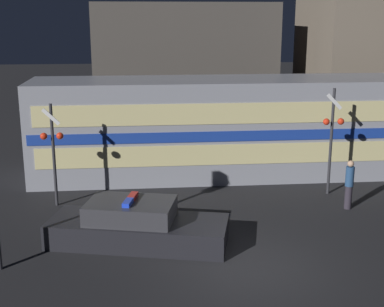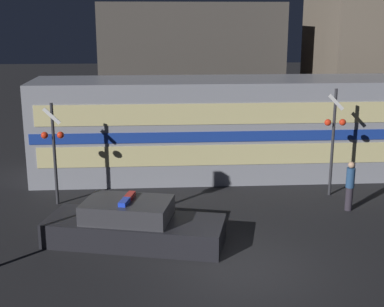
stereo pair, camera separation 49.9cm
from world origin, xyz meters
name	(u,v)px [view 1 (the left image)]	position (x,y,z in m)	size (l,w,h in m)	color
ground_plane	(245,268)	(0.00, 0.00, 0.00)	(120.00, 120.00, 0.00)	black
train	(230,127)	(0.94, 8.27, 1.93)	(15.49, 3.19, 3.85)	gray
police_car	(136,226)	(-2.77, 1.81, 0.50)	(5.26, 2.91, 1.35)	black
pedestrian	(349,184)	(4.21, 3.93, 0.85)	(0.28, 0.28, 1.66)	#2D2833
crossing_signal_near	(332,133)	(4.08, 5.44, 2.25)	(0.75, 0.29, 3.81)	#2D2D33
crossing_signal_far	(53,146)	(-5.48, 5.13, 2.07)	(0.75, 0.29, 3.47)	#2D2D33
building_left	(183,68)	(-0.19, 17.34, 3.44)	(9.47, 5.60, 6.88)	#47423D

